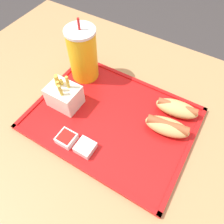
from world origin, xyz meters
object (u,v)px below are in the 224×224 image
fries_carton (64,96)px  soda_cup (83,54)px  hot_dog_far (177,108)px  sauce_cup_mayo (85,147)px  hot_dog_near (167,126)px  sauce_cup_ketchup (66,138)px

fries_carton → soda_cup: bearing=98.4°
hot_dog_far → fries_carton: 0.34m
hot_dog_far → sauce_cup_mayo: (-0.16, -0.24, -0.01)m
hot_dog_near → sauce_cup_ketchup: (-0.22, -0.17, -0.01)m
soda_cup → hot_dog_far: soda_cup is taller
soda_cup → hot_dog_near: soda_cup is taller
hot_dog_far → sauce_cup_mayo: hot_dog_far is taller
hot_dog_near → fries_carton: 0.31m
hot_dog_far → hot_dog_near: bearing=-90.0°
hot_dog_far → soda_cup: bearing=-178.6°
hot_dog_near → soda_cup: bearing=168.6°
hot_dog_near → sauce_cup_mayo: (-0.16, -0.17, -0.01)m
sauce_cup_ketchup → soda_cup: bearing=113.4°
hot_dog_far → sauce_cup_ketchup: hot_dog_far is taller
hot_dog_far → sauce_cup_ketchup: 0.33m
fries_carton → sauce_cup_mayo: (0.14, -0.10, -0.03)m
soda_cup → hot_dog_far: 0.33m
soda_cup → sauce_cup_ketchup: (0.10, -0.24, -0.08)m
soda_cup → fries_carton: 0.14m
hot_dog_near → sauce_cup_ketchup: bearing=-142.6°
sauce_cup_mayo → sauce_cup_ketchup: bearing=-175.8°
hot_dog_far → sauce_cup_ketchup: size_ratio=2.75×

